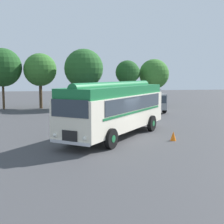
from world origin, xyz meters
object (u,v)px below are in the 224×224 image
Objects in this scene: car_mid_left at (120,104)px; box_van at (148,99)px; car_near_left at (97,105)px; vintage_bus at (116,107)px; traffic_cone at (173,136)px.

car_mid_left is 3.09m from box_van.
car_near_left is at bearing -171.64° from box_van.
car_near_left is 0.73× the size of box_van.
vintage_bus reaches higher than traffic_cone.
car_near_left is 7.69× the size of traffic_cone.
vintage_bus is at bearing -114.63° from box_van.
vintage_bus is 14.63m from box_van.
car_near_left reaches higher than traffic_cone.
box_van reaches higher than traffic_cone.
box_van reaches higher than car_near_left.
car_mid_left is at bearing 90.34° from traffic_cone.
box_van is at bearing 65.37° from vintage_bus.
car_near_left is 2.84m from car_mid_left.
car_near_left is (0.37, 12.45, -1.05)m from vintage_bus.
traffic_cone is (2.76, -14.27, -0.57)m from car_near_left.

